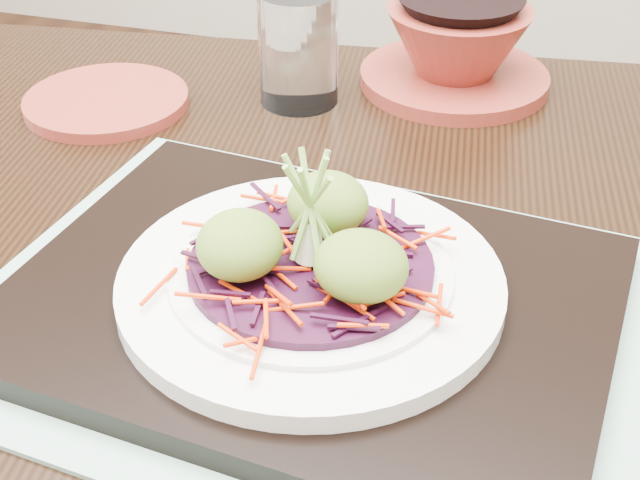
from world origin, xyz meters
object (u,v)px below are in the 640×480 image
(dining_table, at_px, (349,373))
(terracotta_side_plate, at_px, (106,101))
(white_plate, at_px, (311,281))
(serving_tray, at_px, (311,302))
(terracotta_bowl_set, at_px, (456,52))
(water_glass, at_px, (299,48))

(dining_table, height_order, terracotta_side_plate, terracotta_side_plate)
(white_plate, bearing_deg, serving_tray, 135.00)
(white_plate, bearing_deg, dining_table, 78.49)
(white_plate, height_order, terracotta_bowl_set, terracotta_bowl_set)
(serving_tray, distance_m, water_glass, 0.32)
(serving_tray, bearing_deg, terracotta_bowl_set, 91.32)
(dining_table, relative_size, white_plate, 5.27)
(white_plate, height_order, water_glass, water_glass)
(dining_table, bearing_deg, terracotta_side_plate, 140.00)
(terracotta_bowl_set, bearing_deg, dining_table, -93.02)
(serving_tray, relative_size, water_glass, 3.61)
(water_glass, relative_size, terracotta_bowl_set, 0.49)
(dining_table, relative_size, serving_tray, 3.42)
(terracotta_side_plate, xyz_separation_m, water_glass, (0.16, 0.06, 0.05))
(dining_table, height_order, serving_tray, serving_tray)
(white_plate, distance_m, terracotta_bowl_set, 0.37)
(white_plate, bearing_deg, terracotta_bowl_set, 85.67)
(dining_table, bearing_deg, serving_tray, -109.04)
(dining_table, distance_m, terracotta_side_plate, 0.35)
(serving_tray, height_order, water_glass, water_glass)
(water_glass, bearing_deg, terracotta_side_plate, -159.23)
(serving_tray, height_order, white_plate, white_plate)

